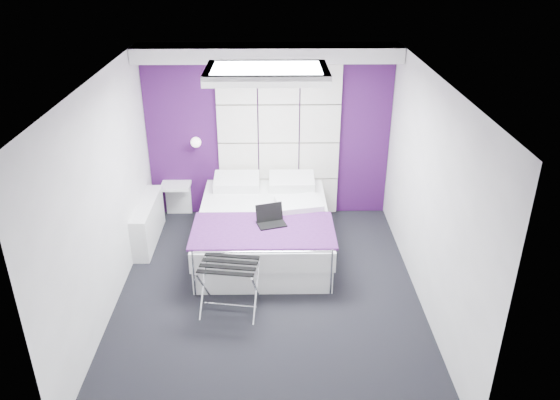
# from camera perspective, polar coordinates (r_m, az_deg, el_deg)

# --- Properties ---
(floor) EXTENTS (4.40, 4.40, 0.00)m
(floor) POSITION_cam_1_polar(r_m,az_deg,el_deg) (6.70, -1.20, -9.79)
(floor) COLOR black
(floor) RESTS_ON ground
(ceiling) EXTENTS (4.40, 4.40, 0.00)m
(ceiling) POSITION_cam_1_polar(r_m,az_deg,el_deg) (5.60, -1.45, 12.35)
(ceiling) COLOR white
(ceiling) RESTS_ON wall_back
(wall_back) EXTENTS (3.60, 0.00, 3.60)m
(wall_back) POSITION_cam_1_polar(r_m,az_deg,el_deg) (8.08, -1.21, 7.05)
(wall_back) COLOR silver
(wall_back) RESTS_ON floor
(wall_left) EXTENTS (0.00, 4.40, 4.40)m
(wall_left) POSITION_cam_1_polar(r_m,az_deg,el_deg) (6.32, -17.86, 0.16)
(wall_left) COLOR silver
(wall_left) RESTS_ON floor
(wall_right) EXTENTS (0.00, 4.40, 4.40)m
(wall_right) POSITION_cam_1_polar(r_m,az_deg,el_deg) (6.28, 15.33, 0.36)
(wall_right) COLOR silver
(wall_right) RESTS_ON floor
(accent_wall) EXTENTS (3.58, 0.02, 2.58)m
(accent_wall) POSITION_cam_1_polar(r_m,az_deg,el_deg) (8.07, -1.21, 7.03)
(accent_wall) COLOR #3C114A
(accent_wall) RESTS_ON wall_back
(soffit) EXTENTS (3.58, 0.50, 0.20)m
(soffit) POSITION_cam_1_polar(r_m,az_deg,el_deg) (7.53, -1.31, 15.11)
(soffit) COLOR white
(soffit) RESTS_ON wall_back
(headboard) EXTENTS (1.80, 0.08, 2.30)m
(headboard) POSITION_cam_1_polar(r_m,az_deg,el_deg) (8.06, -0.13, 6.05)
(headboard) COLOR silver
(headboard) RESTS_ON wall_back
(skylight) EXTENTS (1.36, 0.86, 0.12)m
(skylight) POSITION_cam_1_polar(r_m,az_deg,el_deg) (6.19, -1.40, 13.21)
(skylight) COLOR white
(skylight) RESTS_ON ceiling
(wall_lamp) EXTENTS (0.15, 0.15, 0.15)m
(wall_lamp) POSITION_cam_1_polar(r_m,az_deg,el_deg) (8.05, -8.75, 6.08)
(wall_lamp) COLOR white
(wall_lamp) RESTS_ON wall_back
(radiator) EXTENTS (0.22, 1.20, 0.60)m
(radiator) POSITION_cam_1_polar(r_m,az_deg,el_deg) (7.85, -13.62, -2.27)
(radiator) COLOR white
(radiator) RESTS_ON floor
(bed) EXTENTS (1.79, 2.16, 0.75)m
(bed) POSITION_cam_1_polar(r_m,az_deg,el_deg) (7.44, -1.70, -2.98)
(bed) COLOR white
(bed) RESTS_ON floor
(nightstand) EXTENTS (0.43, 0.34, 0.05)m
(nightstand) POSITION_cam_1_polar(r_m,az_deg,el_deg) (8.32, -10.85, 1.47)
(nightstand) COLOR white
(nightstand) RESTS_ON wall_back
(luggage_rack) EXTENTS (0.63, 0.47, 0.63)m
(luggage_rack) POSITION_cam_1_polar(r_m,az_deg,el_deg) (6.30, -5.27, -9.06)
(luggage_rack) COLOR silver
(luggage_rack) RESTS_ON floor
(laptop) EXTENTS (0.35, 0.25, 0.25)m
(laptop) POSITION_cam_1_polar(r_m,az_deg,el_deg) (6.93, -0.91, -1.97)
(laptop) COLOR black
(laptop) RESTS_ON bed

